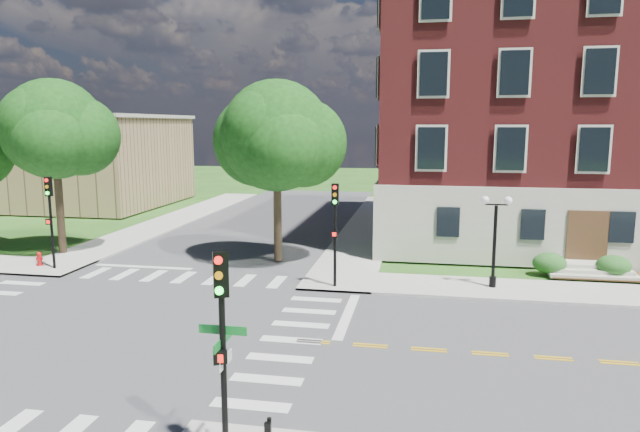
% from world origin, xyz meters
% --- Properties ---
extents(ground, '(160.00, 160.00, 0.00)m').
position_xyz_m(ground, '(0.00, 0.00, 0.00)').
color(ground, '#285016').
rests_on(ground, ground).
extents(road_ew, '(90.00, 12.00, 0.01)m').
position_xyz_m(road_ew, '(0.00, 0.00, 0.01)').
color(road_ew, '#3D3D3F').
rests_on(road_ew, ground).
extents(road_ns, '(12.00, 90.00, 0.01)m').
position_xyz_m(road_ns, '(0.00, 0.00, 0.01)').
color(road_ns, '#3D3D3F').
rests_on(road_ns, ground).
extents(sidewalk_ne, '(34.00, 34.00, 0.12)m').
position_xyz_m(sidewalk_ne, '(15.38, 15.38, 0.06)').
color(sidewalk_ne, '#9E9B93').
rests_on(sidewalk_ne, ground).
extents(sidewalk_nw, '(34.00, 34.00, 0.12)m').
position_xyz_m(sidewalk_nw, '(-15.38, 15.38, 0.06)').
color(sidewalk_nw, '#9E9B93').
rests_on(sidewalk_nw, ground).
extents(crosswalk_east, '(2.20, 10.20, 0.02)m').
position_xyz_m(crosswalk_east, '(7.20, 0.00, 0.00)').
color(crosswalk_east, silver).
rests_on(crosswalk_east, ground).
extents(stop_bar_east, '(0.40, 5.50, 0.00)m').
position_xyz_m(stop_bar_east, '(8.80, 3.00, 0.00)').
color(stop_bar_east, silver).
rests_on(stop_bar_east, ground).
extents(main_building, '(30.60, 22.40, 16.50)m').
position_xyz_m(main_building, '(24.00, 21.99, 8.34)').
color(main_building, '#A9A795').
rests_on(main_building, ground).
extents(secondary_building, '(20.40, 15.40, 8.30)m').
position_xyz_m(secondary_building, '(-22.00, 30.00, 4.28)').
color(secondary_building, '#8C704D').
rests_on(secondary_building, ground).
extents(tree_c, '(5.68, 5.68, 10.01)m').
position_xyz_m(tree_c, '(-9.10, 10.77, 7.27)').
color(tree_c, '#302418').
rests_on(tree_c, ground).
extents(tree_d, '(5.97, 5.97, 9.82)m').
position_xyz_m(tree_d, '(3.85, 11.11, 6.94)').
color(tree_d, '#302418').
rests_on(tree_d, ground).
extents(traffic_signal_se, '(0.38, 0.46, 4.80)m').
position_xyz_m(traffic_signal_se, '(7.46, -7.52, 3.19)').
color(traffic_signal_se, black).
rests_on(traffic_signal_se, ground).
extents(traffic_signal_ne, '(0.32, 0.35, 4.80)m').
position_xyz_m(traffic_signal_ne, '(7.72, 6.67, 3.19)').
color(traffic_signal_ne, black).
rests_on(traffic_signal_ne, ground).
extents(traffic_signal_nw, '(0.34, 0.38, 4.80)m').
position_xyz_m(traffic_signal_nw, '(-7.24, 7.32, 3.19)').
color(traffic_signal_nw, black).
rests_on(traffic_signal_nw, ground).
extents(twin_lamp_west, '(1.36, 0.36, 4.23)m').
position_xyz_m(twin_lamp_west, '(14.93, 7.87, 2.52)').
color(twin_lamp_west, black).
rests_on(twin_lamp_west, ground).
extents(street_sign_pole, '(1.10, 1.10, 3.10)m').
position_xyz_m(street_sign_pole, '(7.43, -7.37, 2.31)').
color(street_sign_pole, gray).
rests_on(street_sign_pole, ground).
extents(fire_hydrant, '(0.35, 0.35, 0.75)m').
position_xyz_m(fire_hydrant, '(-8.37, 7.70, 0.46)').
color(fire_hydrant, '#B20D0E').
rests_on(fire_hydrant, ground).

